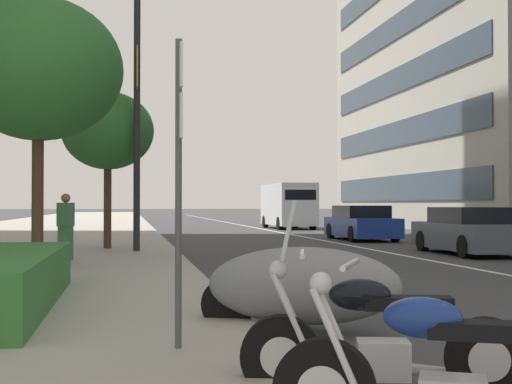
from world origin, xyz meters
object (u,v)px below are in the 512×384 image
object	(u,v)px
motorcycle_mid_row	(377,340)
street_tree_far_plaza	(108,131)
pedestrian_on_plaza	(66,227)
street_lamp_with_banners	(151,60)
parking_sign_by_curb	(179,154)
motorcycle_by_sign_pole	(302,286)
car_following_behind	(469,232)
motorcycle_under_tarp	(449,381)
car_mid_block_traffic	(361,224)
street_tree_near_plaza_corner	(38,70)
delivery_van_ahead	(288,205)

from	to	relation	value
motorcycle_mid_row	street_tree_far_plaza	size ratio (longest dim) A/B	0.46
pedestrian_on_plaza	street_lamp_with_banners	bearing A→B (deg)	-104.36
parking_sign_by_curb	motorcycle_by_sign_pole	bearing A→B (deg)	-48.12
motorcycle_by_sign_pole	car_following_behind	distance (m)	13.49
motorcycle_under_tarp	parking_sign_by_curb	world-z (taller)	parking_sign_by_curb
car_mid_block_traffic	parking_sign_by_curb	size ratio (longest dim) A/B	1.65
motorcycle_under_tarp	street_tree_near_plaza_corner	size ratio (longest dim) A/B	0.38
motorcycle_mid_row	motorcycle_by_sign_pole	size ratio (longest dim) A/B	0.90
motorcycle_under_tarp	motorcycle_mid_row	distance (m)	1.15
delivery_van_ahead	street_tree_near_plaza_corner	xyz separation A→B (m)	(-26.17, 10.85, 2.60)
motorcycle_mid_row	car_following_behind	size ratio (longest dim) A/B	0.46
street_tree_near_plaza_corner	pedestrian_on_plaza	xyz separation A→B (m)	(2.81, -0.28, -3.08)
motorcycle_under_tarp	street_tree_far_plaza	world-z (taller)	street_tree_far_plaza
parking_sign_by_curb	street_lamp_with_banners	bearing A→B (deg)	-0.67
motorcycle_by_sign_pole	pedestrian_on_plaza	xyz separation A→B (m)	(9.08, 3.31, 0.39)
delivery_van_ahead	street_lamp_with_banners	size ratio (longest dim) A/B	0.65
motorcycle_mid_row	motorcycle_by_sign_pole	xyz separation A→B (m)	(2.66, -0.09, 0.09)
delivery_van_ahead	parking_sign_by_curb	world-z (taller)	parking_sign_by_curb
car_mid_block_traffic	street_tree_far_plaza	distance (m)	11.79
car_following_behind	street_lamp_with_banners	size ratio (longest dim) A/B	0.51
motorcycle_mid_row	pedestrian_on_plaza	distance (m)	12.18
car_following_behind	street_tree_near_plaza_corner	distance (m)	12.70
motorcycle_under_tarp	delivery_van_ahead	bearing A→B (deg)	-75.33
car_following_behind	delivery_van_ahead	distance (m)	21.36
car_following_behind	delivery_van_ahead	size ratio (longest dim) A/B	0.78
street_lamp_with_banners	street_tree_far_plaza	xyz separation A→B (m)	(1.32, 1.19, -1.86)
motorcycle_mid_row	car_mid_block_traffic	xyz separation A→B (m)	(21.95, -7.33, 0.22)
motorcycle_by_sign_pole	street_lamp_with_banners	distance (m)	13.00
motorcycle_under_tarp	parking_sign_by_curb	xyz separation A→B (m)	(2.51, 1.38, 1.47)
motorcycle_by_sign_pole	pedestrian_on_plaza	size ratio (longest dim) A/B	1.51
car_mid_block_traffic	street_tree_near_plaza_corner	xyz separation A→B (m)	(-13.03, 10.83, 3.33)
parking_sign_by_curb	pedestrian_on_plaza	distance (m)	10.59
motorcycle_under_tarp	pedestrian_on_plaza	size ratio (longest dim) A/B	1.29
parking_sign_by_curb	pedestrian_on_plaza	xyz separation A→B (m)	(10.38, 1.86, -0.97)
motorcycle_under_tarp	car_following_behind	xyz separation A→B (m)	(14.90, -7.75, 0.23)
pedestrian_on_plaza	street_tree_far_plaza	bearing A→B (deg)	-80.62
street_tree_near_plaza_corner	street_tree_far_plaza	xyz separation A→B (m)	(7.03, -1.10, -0.44)
street_tree_near_plaza_corner	pedestrian_on_plaza	bearing A→B (deg)	-5.69
car_following_behind	street_tree_far_plaza	bearing A→B (deg)	79.55
car_following_behind	street_tree_near_plaza_corner	world-z (taller)	street_tree_near_plaza_corner
motorcycle_mid_row	car_following_behind	world-z (taller)	motorcycle_mid_row
car_mid_block_traffic	street_tree_far_plaza	world-z (taller)	street_tree_far_plaza
motorcycle_under_tarp	street_lamp_with_banners	size ratio (longest dim) A/B	0.22
motorcycle_under_tarp	motorcycle_mid_row	size ratio (longest dim) A/B	0.94
street_lamp_with_banners	street_tree_far_plaza	world-z (taller)	street_lamp_with_banners
motorcycle_under_tarp	parking_sign_by_curb	bearing A→B (deg)	-35.10
car_following_behind	motorcycle_mid_row	bearing A→B (deg)	152.32
street_tree_far_plaza	street_tree_near_plaza_corner	bearing A→B (deg)	171.08
motorcycle_by_sign_pole	street_lamp_with_banners	size ratio (longest dim) A/B	0.26
delivery_van_ahead	parking_sign_by_curb	bearing A→B (deg)	164.62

